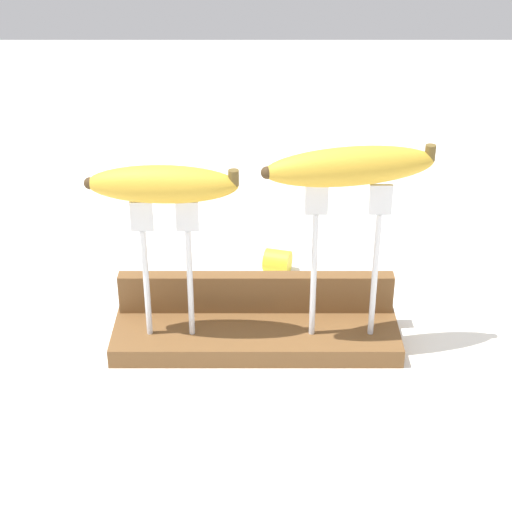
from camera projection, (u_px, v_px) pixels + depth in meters
The scene contains 8 objects.
ground_plane at pixel (256, 344), 1.05m from camera, with size 3.00×3.00×0.00m, color white.
wooden_board at pixel (256, 336), 1.04m from camera, with size 0.35×0.10×0.02m, color brown.
board_backstop at pixel (256, 292), 1.06m from camera, with size 0.34×0.02×0.05m, color brown.
fork_stand_left at pixel (167, 257), 0.97m from camera, with size 0.08×0.01×0.18m.
fork_stand_right at pixel (346, 248), 0.97m from camera, with size 0.10×0.01×0.20m.
banana_raised_left at pixel (163, 184), 0.93m from camera, with size 0.17×0.05×0.04m.
banana_raised_right at pixel (350, 166), 0.92m from camera, with size 0.20×0.08×0.04m.
banana_chunk_near at pixel (277, 261), 1.20m from camera, with size 0.04×0.04×0.03m.
Camera 1 is at (0.00, -0.87, 0.59)m, focal length 59.23 mm.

